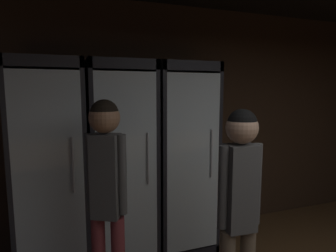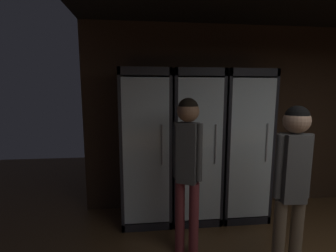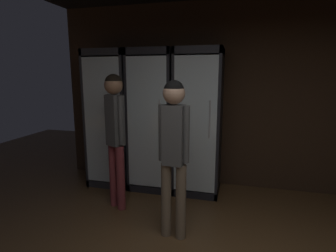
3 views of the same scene
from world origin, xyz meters
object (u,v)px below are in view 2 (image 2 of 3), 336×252
Objects in this scene: cooler_left at (194,147)px; shopper_near at (187,159)px; cooler_far_left at (146,148)px; cooler_center at (240,146)px; shopper_far at (292,177)px.

cooler_left is 0.88m from shopper_near.
cooler_far_left is 1.37m from cooler_center.
shopper_near is at bearing -106.86° from cooler_left.
cooler_far_left is 0.94m from shopper_near.
cooler_left reaches higher than shopper_far.
cooler_far_left is at bearing 179.98° from cooler_center.
cooler_center is 1.30m from shopper_far.
shopper_far is (1.29, -1.29, 0.02)m from cooler_far_left.
cooler_center is 1.26m from shopper_near.
shopper_far is (0.87, -0.46, -0.06)m from shopper_near.
cooler_left is 1.20× the size of shopper_near.
cooler_far_left is 1.00× the size of cooler_left.
cooler_center is 1.25× the size of shopper_far.
shopper_near is 0.98m from shopper_far.
cooler_far_left is 0.68m from cooler_left.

